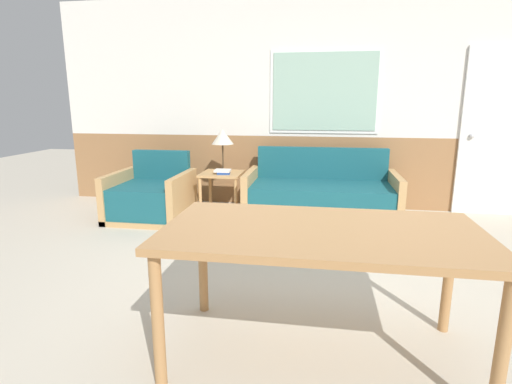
{
  "coord_description": "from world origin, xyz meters",
  "views": [
    {
      "loc": [
        -0.03,
        -2.71,
        1.39
      ],
      "look_at": [
        -0.64,
        0.95,
        0.54
      ],
      "focal_mm": 28.0,
      "sensor_mm": 36.0,
      "label": 1
    }
  ],
  "objects_px": {
    "side_table": "(222,180)",
    "table_lamp": "(223,138)",
    "couch": "(320,198)",
    "armchair": "(151,198)",
    "dining_table": "(321,242)"
  },
  "relations": [
    {
      "from": "couch",
      "to": "armchair",
      "type": "height_order",
      "value": "couch"
    },
    {
      "from": "couch",
      "to": "table_lamp",
      "type": "distance_m",
      "value": 1.42
    },
    {
      "from": "armchair",
      "to": "couch",
      "type": "bearing_deg",
      "value": 6.29
    },
    {
      "from": "side_table",
      "to": "dining_table",
      "type": "height_order",
      "value": "dining_table"
    },
    {
      "from": "side_table",
      "to": "table_lamp",
      "type": "height_order",
      "value": "table_lamp"
    },
    {
      "from": "side_table",
      "to": "table_lamp",
      "type": "xyz_separation_m",
      "value": [
        -0.01,
        0.09,
        0.52
      ]
    },
    {
      "from": "side_table",
      "to": "table_lamp",
      "type": "distance_m",
      "value": 0.53
    },
    {
      "from": "dining_table",
      "to": "side_table",
      "type": "bearing_deg",
      "value": 114.16
    },
    {
      "from": "dining_table",
      "to": "couch",
      "type": "bearing_deg",
      "value": 90.17
    },
    {
      "from": "table_lamp",
      "to": "couch",
      "type": "bearing_deg",
      "value": -5.32
    },
    {
      "from": "side_table",
      "to": "dining_table",
      "type": "relative_size",
      "value": 0.32
    },
    {
      "from": "couch",
      "to": "dining_table",
      "type": "height_order",
      "value": "couch"
    },
    {
      "from": "couch",
      "to": "armchair",
      "type": "xyz_separation_m",
      "value": [
        -2.02,
        -0.32,
        -0.01
      ]
    },
    {
      "from": "armchair",
      "to": "dining_table",
      "type": "xyz_separation_m",
      "value": [
        2.03,
        -2.4,
        0.42
      ]
    },
    {
      "from": "armchair",
      "to": "dining_table",
      "type": "distance_m",
      "value": 3.17
    }
  ]
}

